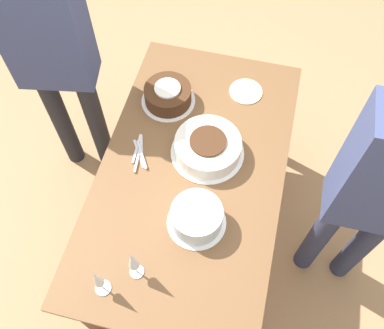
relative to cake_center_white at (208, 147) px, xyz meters
name	(u,v)px	position (x,y,z in m)	size (l,w,h in m)	color
ground_plane	(192,229)	(0.11, -0.05, -0.82)	(12.00, 12.00, 0.00)	#A87F56
dining_table	(192,181)	(0.11, -0.05, -0.16)	(1.57, 0.88, 0.77)	brown
cake_center_white	(208,147)	(0.00, 0.00, 0.00)	(0.36, 0.36, 0.11)	white
cake_front_chocolate	(168,95)	(-0.27, -0.27, 0.00)	(0.29, 0.29, 0.11)	white
cake_back_decorated	(197,217)	(0.37, 0.03, 0.01)	(0.27, 0.27, 0.12)	white
wine_glass_near	(133,261)	(0.65, -0.16, 0.10)	(0.06, 0.06, 0.23)	silver
wine_glass_far	(97,279)	(0.75, -0.27, 0.08)	(0.07, 0.07, 0.21)	silver
dessert_plate_left	(246,91)	(-0.43, 0.12, -0.05)	(0.18, 0.18, 0.01)	beige
fork_pile	(139,152)	(0.08, -0.33, -0.04)	(0.22, 0.12, 0.01)	silver
person_cutting	(50,46)	(-0.25, -0.86, 0.22)	(0.29, 0.43, 1.72)	#232328
person_watching	(383,190)	(0.14, 0.76, 0.18)	(0.22, 0.40, 1.65)	#2D334C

